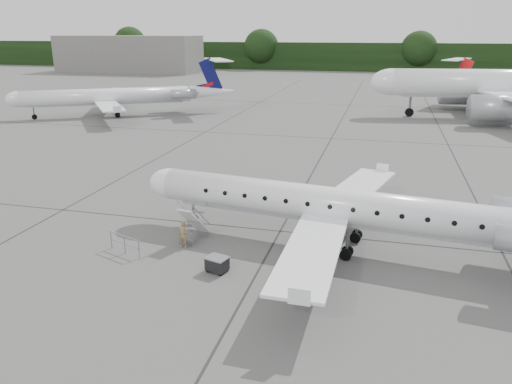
% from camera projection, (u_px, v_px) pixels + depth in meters
% --- Properties ---
extents(ground, '(320.00, 320.00, 0.00)m').
position_uv_depth(ground, '(337.00, 263.00, 25.48)').
color(ground, '#595956').
rests_on(ground, ground).
extents(treeline, '(260.00, 4.00, 8.00)m').
position_uv_depth(treeline, '(382.00, 57.00, 144.00)').
color(treeline, black).
rests_on(treeline, ground).
extents(terminal_building, '(40.00, 14.00, 10.00)m').
position_uv_depth(terminal_building, '(129.00, 54.00, 141.88)').
color(terminal_building, slate).
rests_on(terminal_building, ground).
extents(main_regional_jet, '(28.56, 22.32, 6.72)m').
position_uv_depth(main_regional_jet, '(337.00, 188.00, 26.41)').
color(main_regional_jet, white).
rests_on(main_regional_jet, ground).
extents(airstair, '(1.14, 2.23, 2.10)m').
position_uv_depth(airstair, '(194.00, 222.00, 28.09)').
color(airstair, white).
rests_on(airstair, ground).
extents(passenger, '(0.64, 0.51, 1.54)m').
position_uv_depth(passenger, '(183.00, 234.00, 27.11)').
color(passenger, olive).
rests_on(passenger, ground).
extents(safety_railing, '(2.08, 0.87, 1.00)m').
position_uv_depth(safety_railing, '(125.00, 245.00, 26.47)').
color(safety_railing, gray).
rests_on(safety_railing, ground).
extents(baggage_cart, '(1.16, 1.03, 0.84)m').
position_uv_depth(baggage_cart, '(217.00, 264.00, 24.45)').
color(baggage_cart, black).
rests_on(baggage_cart, ground).
extents(bg_narrowbody, '(39.51, 31.13, 12.90)m').
position_uv_depth(bg_narrowbody, '(501.00, 69.00, 66.09)').
color(bg_narrowbody, white).
rests_on(bg_narrowbody, ground).
extents(bg_regional_left, '(35.45, 32.50, 7.58)m').
position_uv_depth(bg_regional_left, '(107.00, 89.00, 68.08)').
color(bg_regional_left, white).
rests_on(bg_regional_left, ground).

